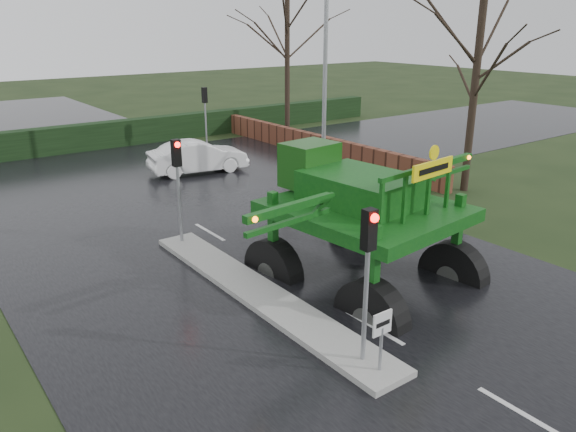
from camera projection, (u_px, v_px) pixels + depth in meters
ground at (373, 327)px, 13.48m from camera, size 140.00×140.00×0.00m
road_main at (184, 217)px, 21.07m from camera, size 14.00×80.00×0.02m
road_cross at (124, 183)px, 25.62m from camera, size 80.00×12.00×0.02m
median_island at (258, 293)px, 15.00m from camera, size 1.20×10.00×0.16m
hedge_row at (69, 139)px, 31.45m from camera, size 44.00×0.90×1.50m
brick_wall at (305, 142)px, 31.34m from camera, size 0.40×20.00×1.20m
keep_left_sign at (382, 332)px, 11.27m from camera, size 0.50×0.07×1.35m
traffic_signal_near at (368, 254)px, 11.14m from camera, size 0.26×0.33×3.52m
traffic_signal_mid at (177, 169)px, 17.59m from camera, size 0.26×0.33×3.52m
traffic_signal_far at (205, 104)px, 31.48m from camera, size 0.26×0.33×3.52m
street_light_right at (320, 45)px, 25.25m from camera, size 3.85×0.30×10.00m
tree_right_near at (477, 68)px, 22.82m from camera, size 5.60×5.60×9.64m
tree_right_far at (287, 30)px, 34.62m from camera, size 7.00×7.00×12.05m
crop_sprayer at (368, 224)px, 13.27m from camera, size 9.19×6.14×5.15m
white_sedan at (199, 173)px, 27.38m from camera, size 4.91×2.40×1.55m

